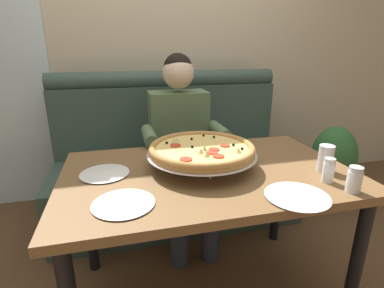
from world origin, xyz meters
TOP-DOWN VIEW (x-y plane):
  - back_wall_with_window at (0.00, 1.46)m, footprint 6.00×0.12m
  - booth_bench at (0.00, 0.89)m, footprint 1.83×0.78m
  - dining_table at (0.00, 0.00)m, footprint 1.37×0.85m
  - diner_main at (0.01, 0.63)m, footprint 0.54×0.64m
  - pizza at (-0.02, 0.05)m, footprint 0.54×0.54m
  - shaker_parmesan at (0.51, -0.35)m, footprint 0.06×0.06m
  - shaker_pepper_flakes at (0.47, -0.25)m, footprint 0.05×0.05m
  - plate_near_left at (0.26, -0.34)m, footprint 0.26×0.26m
  - plate_near_right at (-0.40, -0.23)m, footprint 0.24×0.24m
  - plate_far_side at (-0.48, 0.07)m, footprint 0.23×0.23m
  - drinking_glass at (0.54, -0.14)m, footprint 0.07×0.07m
  - potted_plant at (1.31, 0.68)m, footprint 0.36×0.36m

SIDE VIEW (x-z plane):
  - potted_plant at x=1.31m, z-range 0.04..0.74m
  - booth_bench at x=0.00m, z-range -0.17..0.96m
  - dining_table at x=0.00m, z-range 0.29..1.03m
  - diner_main at x=0.01m, z-range 0.07..1.35m
  - plate_near_right at x=-0.40m, z-range 0.75..0.76m
  - plate_far_side at x=-0.48m, z-range 0.75..0.76m
  - plate_near_left at x=0.26m, z-range 0.75..0.76m
  - shaker_parmesan at x=0.51m, z-range 0.74..0.85m
  - shaker_pepper_flakes at x=0.47m, z-range 0.74..0.85m
  - drinking_glass at x=0.54m, z-range 0.74..0.86m
  - pizza at x=-0.02m, z-range 0.77..0.90m
  - back_wall_with_window at x=0.00m, z-range 0.00..2.80m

